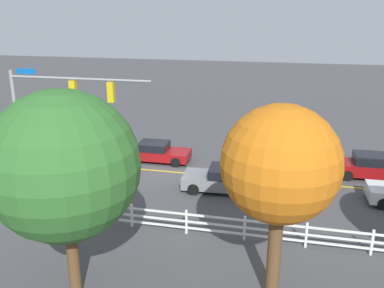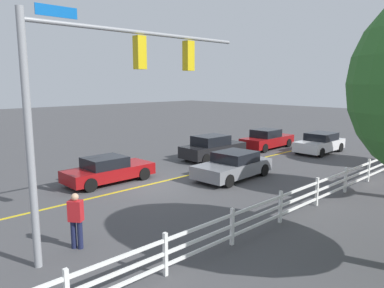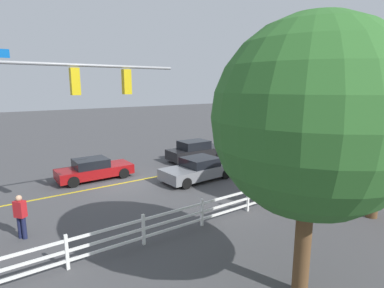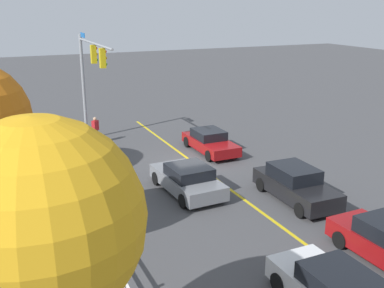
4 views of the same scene
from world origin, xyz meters
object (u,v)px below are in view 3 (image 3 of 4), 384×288
Objects in this scene: car_4 at (251,144)px; car_0 at (196,151)px; car_3 at (94,169)px; car_1 at (198,169)px; car_2 at (295,149)px; tree_1 at (312,119)px; pedestrian at (21,215)px; tree_2 at (384,103)px.

car_0 is at bearing 176.43° from car_4.
car_3 is 13.54m from car_4.
car_2 is at bearing 178.89° from car_1.
car_1 is at bearing -157.13° from car_4.
car_2 is at bearing -27.28° from car_0.
tree_1 is at bearing 36.34° from car_2.
tree_1 reaches higher than pedestrian.
car_2 is 2.51× the size of pedestrian.
car_3 is 0.64× the size of tree_2.
pedestrian reaches higher than car_1.
tree_1 reaches higher than car_2.
car_1 is 1.02× the size of car_3.
car_1 is 0.95× the size of car_4.
car_0 reaches higher than car_2.
car_2 is at bearing 149.14° from pedestrian.
tree_1 is (13.51, 10.20, 4.12)m from car_2.
tree_1 is (3.79, 9.92, 4.15)m from car_1.
tree_2 reaches higher than car_0.
pedestrian is (9.60, 2.07, 0.27)m from car_1.
car_3 is at bearing 179.12° from car_4.
tree_2 reaches higher than pedestrian.
car_4 is (-5.69, 0.21, -0.05)m from car_0.
car_2 is at bearing -142.94° from tree_1.
car_4 is 2.81× the size of pedestrian.
car_2 is 0.61× the size of tree_2.
car_4 is at bearing -131.69° from tree_1.
car_0 is at bearing 168.47° from pedestrian.
car_0 is at bearing -88.72° from tree_2.
car_0 is 7.91m from car_2.
car_4 is (-8.45, -3.82, 0.03)m from car_1.
car_4 is at bearing -113.49° from tree_2.
pedestrian reaches higher than car_2.
car_4 is at bearing 160.26° from pedestrian.
tree_1 is at bearing 66.33° from car_1.
tree_1 is 1.06× the size of tree_2.
tree_2 is at bearing 106.61° from car_1.
tree_2 reaches higher than car_1.
tree_2 is (-0.28, 12.66, 4.20)m from car_0.
car_4 reaches higher than car_3.
car_2 is 11.93m from tree_2.
car_2 is (-6.97, 3.74, -0.05)m from car_0.
car_2 is at bearing -126.87° from tree_2.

